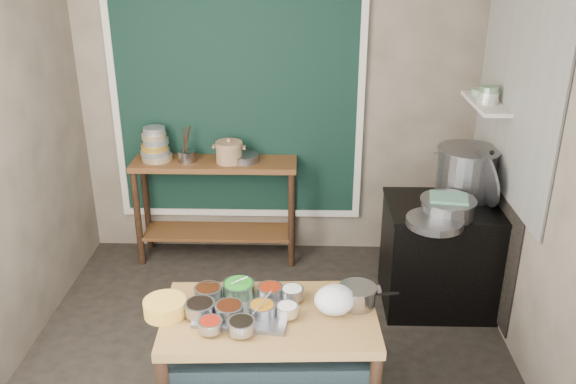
{
  "coord_description": "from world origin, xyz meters",
  "views": [
    {
      "loc": [
        0.24,
        -3.74,
        2.81
      ],
      "look_at": [
        0.13,
        0.25,
        1.1
      ],
      "focal_mm": 38.0,
      "sensor_mm": 36.0,
      "label": 1
    }
  ],
  "objects_px": {
    "back_counter": "(217,210)",
    "condiment_tray": "(244,312)",
    "prep_table": "(271,366)",
    "stove_block": "(442,257)",
    "utensil_cup": "(187,156)",
    "ceramic_crock": "(229,153)",
    "saucepan": "(357,296)",
    "stock_pot": "(467,172)",
    "steamer": "(448,208)",
    "yellow_basin": "(165,307)"
  },
  "relations": [
    {
      "from": "yellow_basin",
      "to": "steamer",
      "type": "xyz_separation_m",
      "value": [
        1.86,
        1.12,
        0.15
      ]
    },
    {
      "from": "saucepan",
      "to": "condiment_tray",
      "type": "bearing_deg",
      "value": -174.46
    },
    {
      "from": "yellow_basin",
      "to": "steamer",
      "type": "height_order",
      "value": "steamer"
    },
    {
      "from": "prep_table",
      "to": "stock_pot",
      "type": "height_order",
      "value": "stock_pot"
    },
    {
      "from": "condiment_tray",
      "to": "yellow_basin",
      "type": "xyz_separation_m",
      "value": [
        -0.46,
        -0.02,
        0.04
      ]
    },
    {
      "from": "condiment_tray",
      "to": "yellow_basin",
      "type": "relative_size",
      "value": 2.14
    },
    {
      "from": "back_counter",
      "to": "ceramic_crock",
      "type": "xyz_separation_m",
      "value": [
        0.14,
        -0.03,
        0.56
      ]
    },
    {
      "from": "stove_block",
      "to": "condiment_tray",
      "type": "height_order",
      "value": "stove_block"
    },
    {
      "from": "back_counter",
      "to": "stove_block",
      "type": "xyz_separation_m",
      "value": [
        1.9,
        -0.73,
        -0.05
      ]
    },
    {
      "from": "stock_pot",
      "to": "steamer",
      "type": "relative_size",
      "value": 1.2
    },
    {
      "from": "stove_block",
      "to": "saucepan",
      "type": "relative_size",
      "value": 3.9
    },
    {
      "from": "back_counter",
      "to": "ceramic_crock",
      "type": "bearing_deg",
      "value": -11.84
    },
    {
      "from": "back_counter",
      "to": "yellow_basin",
      "type": "relative_size",
      "value": 5.82
    },
    {
      "from": "saucepan",
      "to": "steamer",
      "type": "xyz_separation_m",
      "value": [
        0.73,
        0.99,
        0.13
      ]
    },
    {
      "from": "prep_table",
      "to": "stock_pot",
      "type": "xyz_separation_m",
      "value": [
        1.47,
        1.5,
        0.7
      ]
    },
    {
      "from": "ceramic_crock",
      "to": "back_counter",
      "type": "bearing_deg",
      "value": 168.16
    },
    {
      "from": "stock_pot",
      "to": "steamer",
      "type": "height_order",
      "value": "stock_pot"
    },
    {
      "from": "condiment_tray",
      "to": "stock_pot",
      "type": "distance_m",
      "value": 2.23
    },
    {
      "from": "prep_table",
      "to": "utensil_cup",
      "type": "bearing_deg",
      "value": 109.94
    },
    {
      "from": "stove_block",
      "to": "yellow_basin",
      "type": "xyz_separation_m",
      "value": [
        -1.91,
        -1.32,
        0.37
      ]
    },
    {
      "from": "back_counter",
      "to": "yellow_basin",
      "type": "height_order",
      "value": "back_counter"
    },
    {
      "from": "back_counter",
      "to": "steamer",
      "type": "bearing_deg",
      "value": -26.7
    },
    {
      "from": "prep_table",
      "to": "saucepan",
      "type": "relative_size",
      "value": 5.42
    },
    {
      "from": "saucepan",
      "to": "stock_pot",
      "type": "height_order",
      "value": "stock_pot"
    },
    {
      "from": "stove_block",
      "to": "steamer",
      "type": "bearing_deg",
      "value": -104.69
    },
    {
      "from": "saucepan",
      "to": "stock_pot",
      "type": "relative_size",
      "value": 0.46
    },
    {
      "from": "back_counter",
      "to": "steamer",
      "type": "relative_size",
      "value": 3.5
    },
    {
      "from": "stock_pot",
      "to": "prep_table",
      "type": "bearing_deg",
      "value": -134.39
    },
    {
      "from": "ceramic_crock",
      "to": "stock_pot",
      "type": "relative_size",
      "value": 0.5
    },
    {
      "from": "ceramic_crock",
      "to": "utensil_cup",
      "type": "bearing_deg",
      "value": 177.59
    },
    {
      "from": "condiment_tray",
      "to": "ceramic_crock",
      "type": "relative_size",
      "value": 2.15
    },
    {
      "from": "stock_pot",
      "to": "steamer",
      "type": "distance_m",
      "value": 0.47
    },
    {
      "from": "stove_block",
      "to": "stock_pot",
      "type": "distance_m",
      "value": 0.7
    },
    {
      "from": "condiment_tray",
      "to": "ceramic_crock",
      "type": "bearing_deg",
      "value": 98.8
    },
    {
      "from": "utensil_cup",
      "to": "ceramic_crock",
      "type": "distance_m",
      "value": 0.38
    },
    {
      "from": "back_counter",
      "to": "stove_block",
      "type": "relative_size",
      "value": 1.61
    },
    {
      "from": "condiment_tray",
      "to": "saucepan",
      "type": "relative_size",
      "value": 2.32
    },
    {
      "from": "prep_table",
      "to": "stove_block",
      "type": "relative_size",
      "value": 1.39
    },
    {
      "from": "prep_table",
      "to": "ceramic_crock",
      "type": "relative_size",
      "value": 5.05
    },
    {
      "from": "stove_block",
      "to": "stock_pot",
      "type": "xyz_separation_m",
      "value": [
        0.17,
        0.2,
        0.65
      ]
    },
    {
      "from": "back_counter",
      "to": "condiment_tray",
      "type": "relative_size",
      "value": 2.72
    },
    {
      "from": "condiment_tray",
      "to": "utensil_cup",
      "type": "xyz_separation_m",
      "value": [
        -0.68,
        2.01,
        0.24
      ]
    },
    {
      "from": "steamer",
      "to": "prep_table",
      "type": "bearing_deg",
      "value": -138.58
    },
    {
      "from": "steamer",
      "to": "stove_block",
      "type": "bearing_deg",
      "value": 75.31
    },
    {
      "from": "condiment_tray",
      "to": "ceramic_crock",
      "type": "height_order",
      "value": "ceramic_crock"
    },
    {
      "from": "prep_table",
      "to": "back_counter",
      "type": "height_order",
      "value": "back_counter"
    },
    {
      "from": "saucepan",
      "to": "ceramic_crock",
      "type": "height_order",
      "value": "ceramic_crock"
    },
    {
      "from": "ceramic_crock",
      "to": "stock_pot",
      "type": "distance_m",
      "value": 1.99
    },
    {
      "from": "stove_block",
      "to": "utensil_cup",
      "type": "height_order",
      "value": "utensil_cup"
    },
    {
      "from": "utensil_cup",
      "to": "stock_pot",
      "type": "xyz_separation_m",
      "value": [
        2.3,
        -0.52,
        0.08
      ]
    }
  ]
}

